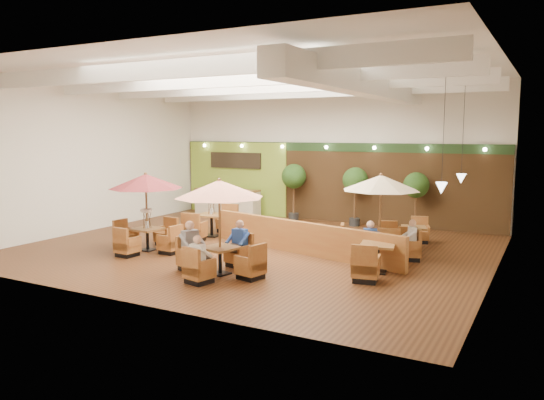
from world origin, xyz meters
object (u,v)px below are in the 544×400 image
Objects in this scene: table_1 at (219,209)px; table_4 at (377,259)px; table_5 at (414,237)px; diner_1 at (239,239)px; topiary_2 at (416,187)px; diner_3 at (370,237)px; diner_4 at (411,235)px; table_2 at (381,200)px; booth_divider at (301,238)px; service_counter at (227,203)px; table_3 at (212,222)px; topiary_0 at (294,179)px; table_0 at (146,197)px; diner_0 at (199,254)px; diner_2 at (191,241)px; topiary_1 at (355,182)px.

table_4 is at bearing 43.21° from table_1.
diner_1 is (-3.64, -4.67, 0.44)m from table_5.
topiary_2 is 2.88× the size of diner_3.
diner_3 is at bearing -89.55° from topiary_2.
table_2 is at bearing 67.54° from diner_4.
service_counter is at bearing 153.54° from booth_divider.
table_3 is 7.03m from diner_4.
table_1 is at bearing -76.74° from topiary_0.
topiary_0 is at bearing -180.00° from topiary_2.
table_0 is 4.26m from diner_0.
table_3 is 3.22× the size of diner_2.
diner_4 is (3.95, 3.84, -0.98)m from table_1.
topiary_0 reaches higher than service_counter.
booth_divider is at bearing 170.84° from diner_2.
diner_3 reaches higher than table_5.
table_1 is 1.34m from diner_0.
table_3 reaches higher than booth_divider.
diner_1 is 1.13× the size of diner_4.
diner_0 is 1.29m from diner_2.
table_2 is (6.60, 2.58, 0.04)m from table_0.
diner_0 is (3.07, -4.97, 0.23)m from table_3.
diner_1 is at bearing -75.19° from topiary_0.
topiary_1 is 2.35m from topiary_2.
diner_0 is 6.18m from diner_4.
diner_4 is (0.31, -1.74, 0.40)m from table_5.
topiary_0 is 7.59m from diner_4.
booth_divider is 2.78× the size of table_1.
topiary_1 is at bearing -170.66° from diner_2.
topiary_1 is 3.02× the size of diner_3.
service_counter is 9.76m from diner_3.
diner_2 reaches higher than table_5.
topiary_0 reaches higher than diner_4.
topiary_0 is 2.65m from topiary_1.
service_counter is 1.30× the size of topiary_1.
table_0 is at bearing -102.20° from topiary_0.
topiary_1 reaches higher than table_3.
diner_4 is (3.29, -4.60, -0.98)m from topiary_1.
booth_divider is 2.54× the size of table_3.
table_1 is 8.47m from topiary_1.
table_3 is 1.27× the size of topiary_2.
diner_4 is (0.95, -4.60, -0.90)m from topiary_2.
topiary_2 is 4.79m from diner_4.
table_1 is 1.31m from diner_2.
table_1 is 1.00× the size of table_2.
topiary_0 reaches higher than topiary_2.
table_4 is 1.22× the size of topiary_2.
diner_1 reaches higher than table_5.
table_5 is 3.17× the size of diner_3.
service_counter is 5.91m from topiary_1.
service_counter is 10.50m from diner_0.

